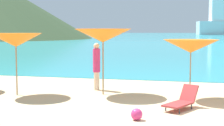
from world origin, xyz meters
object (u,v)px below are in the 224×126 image
Objects in this scene: umbrella_2 at (103,36)px; lounge_chair_3 at (182,100)px; beach_ball at (137,114)px; umbrella_1 at (16,40)px; beachgoer_2 at (97,65)px; umbrella_3 at (191,46)px.

umbrella_2 is 3.87m from lounge_chair_3.
beach_ball is at bearing -61.23° from umbrella_2.
umbrella_1 reaches higher than beachgoer_2.
lounge_chair_3 is at bearing -96.95° from umbrella_3.
beachgoer_2 is (-0.50, 0.87, -1.14)m from umbrella_2.
lounge_chair_3 is at bearing -8.32° from umbrella_1.
umbrella_1 is 6.19m from lounge_chair_3.
beachgoer_2 is 4.85m from beach_ball.
umbrella_1 is 6.13m from umbrella_3.
lounge_chair_3 is 0.77× the size of beachgoer_2.
umbrella_3 is at bearing -2.10° from umbrella_2.
umbrella_1 is at bearing -172.78° from umbrella_3.
beachgoer_2 is at bearing 164.78° from umbrella_3.
beach_ball is (2.32, -4.17, -0.85)m from beachgoer_2.
lounge_chair_3 is 4.61× the size of beach_ball.
umbrella_2 reaches higher than umbrella_1.
umbrella_2 reaches higher than umbrella_3.
lounge_chair_3 is 1.90m from beach_ball.
umbrella_2 is 1.30× the size of beachgoer_2.
beachgoer_2 is (-3.40, 2.61, 0.74)m from lounge_chair_3.
umbrella_2 is at bearing -171.57° from beachgoer_2.
beach_ball is at bearing -26.79° from umbrella_1.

